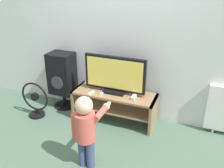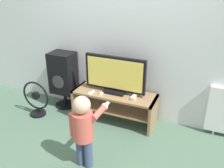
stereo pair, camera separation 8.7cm
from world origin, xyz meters
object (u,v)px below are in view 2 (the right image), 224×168
object	(u,v)px
television	(115,75)
remote_secondary	(102,93)
remote_primary	(91,93)
game_console	(134,97)
child	(84,126)
speaker_tower	(63,74)
floor_fan	(36,100)

from	to	relation	value
television	remote_secondary	size ratio (longest dim) A/B	6.71
television	remote_primary	world-z (taller)	television
game_console	remote_secondary	xyz separation A→B (m)	(-0.46, -0.05, -0.01)
television	game_console	bearing A→B (deg)	-10.75
television	remote_secondary	xyz separation A→B (m)	(-0.15, -0.11, -0.25)
television	child	xyz separation A→B (m)	(0.06, -1.02, -0.20)
child	speaker_tower	xyz separation A→B (m)	(-0.98, 1.09, 0.04)
remote_primary	floor_fan	world-z (taller)	floor_fan
game_console	remote_secondary	bearing A→B (deg)	-173.39
floor_fan	speaker_tower	bearing A→B (deg)	61.42
remote_primary	child	bearing A→B (deg)	-67.13
television	remote_primary	bearing A→B (deg)	-151.40
remote_primary	speaker_tower	size ratio (longest dim) A/B	0.15
remote_secondary	child	distance (m)	0.94
floor_fan	child	bearing A→B (deg)	-28.89
remote_primary	speaker_tower	world-z (taller)	speaker_tower
game_console	speaker_tower	xyz separation A→B (m)	(-1.22, 0.13, 0.09)
television	speaker_tower	world-z (taller)	television
game_console	child	distance (m)	0.99
game_console	child	bearing A→B (deg)	-104.35
remote_secondary	game_console	bearing A→B (deg)	6.61
remote_secondary	floor_fan	distance (m)	1.05
child	floor_fan	bearing A→B (deg)	151.11
television	floor_fan	size ratio (longest dim) A/B	1.59
remote_secondary	speaker_tower	bearing A→B (deg)	166.55
television	game_console	size ratio (longest dim) A/B	5.51
television	floor_fan	bearing A→B (deg)	-162.90
game_console	speaker_tower	bearing A→B (deg)	173.96
remote_primary	speaker_tower	distance (m)	0.67
speaker_tower	floor_fan	world-z (taller)	speaker_tower
television	floor_fan	world-z (taller)	television
speaker_tower	remote_secondary	bearing A→B (deg)	-13.45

